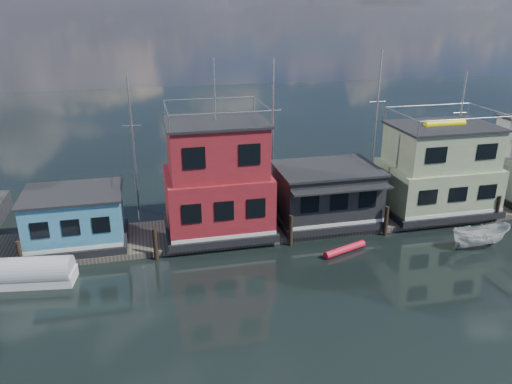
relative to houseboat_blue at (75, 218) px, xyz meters
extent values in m
plane|color=black|center=(18.00, -12.00, -2.21)|extent=(160.00, 160.00, 0.00)
cube|color=#595147|center=(18.00, 0.00, -2.01)|extent=(48.00, 5.00, 0.40)
cube|color=black|center=(0.00, 0.00, -1.56)|extent=(6.40, 4.90, 0.50)
cube|color=teal|center=(0.00, 0.00, 0.19)|extent=(6.00, 4.50, 3.00)
cube|color=black|center=(0.00, 0.00, 1.77)|extent=(6.30, 4.80, 0.16)
cube|color=black|center=(9.50, 0.00, -1.56)|extent=(7.40, 5.90, 0.50)
cube|color=maroon|center=(9.50, 0.00, 0.57)|extent=(7.00, 5.50, 3.74)
cube|color=maroon|center=(9.50, 0.00, 4.17)|extent=(6.30, 4.95, 3.46)
cube|color=black|center=(9.50, 0.00, 5.97)|extent=(6.65, 5.23, 0.16)
cylinder|color=silver|center=(9.50, 0.00, 8.05)|extent=(0.08, 0.08, 4.00)
cube|color=black|center=(17.50, 0.00, -1.56)|extent=(7.40, 5.40, 0.50)
cube|color=black|center=(17.50, 0.00, 0.39)|extent=(7.00, 5.00, 3.40)
cube|color=black|center=(17.50, 0.00, 2.17)|extent=(7.30, 5.30, 0.16)
cube|color=black|center=(17.50, -2.80, 1.58)|extent=(7.00, 1.20, 0.12)
cube|color=black|center=(26.50, 0.00, -1.56)|extent=(8.40, 5.90, 0.50)
cube|color=#97A97C|center=(26.50, 0.00, 0.25)|extent=(8.00, 5.50, 3.12)
cube|color=#97A97C|center=(26.50, 0.00, 3.25)|extent=(7.20, 4.95, 2.88)
cube|color=black|center=(26.50, 0.00, 4.77)|extent=(7.60, 5.23, 0.16)
cylinder|color=#FFF406|center=(26.50, 0.00, 4.94)|extent=(3.20, 0.56, 0.56)
cylinder|color=#2D2116|center=(-3.00, -2.80, -1.11)|extent=(0.28, 0.28, 2.20)
cylinder|color=#2D2116|center=(5.00, -2.80, -1.11)|extent=(0.28, 0.28, 2.20)
cylinder|color=#2D2116|center=(14.00, -2.80, -1.11)|extent=(0.28, 0.28, 2.20)
cylinder|color=#2D2116|center=(21.00, -2.80, -1.11)|extent=(0.28, 0.28, 2.20)
cylinder|color=#2D2116|center=(30.00, -2.80, -1.11)|extent=(0.28, 0.28, 2.20)
cylinder|color=silver|center=(4.00, 6.00, 3.04)|extent=(0.16, 0.16, 10.50)
cylinder|color=silver|center=(4.00, 6.00, 4.62)|extent=(1.40, 0.06, 0.06)
cylinder|color=silver|center=(15.00, 6.00, 3.54)|extent=(0.16, 0.16, 11.50)
cylinder|color=silver|center=(15.00, 6.00, 5.27)|extent=(1.40, 0.06, 0.06)
cylinder|color=silver|center=(24.00, 6.00, 3.79)|extent=(0.16, 0.16, 12.00)
cylinder|color=silver|center=(24.00, 6.00, 5.59)|extent=(1.40, 0.06, 0.06)
cylinder|color=silver|center=(32.00, 6.00, 2.79)|extent=(0.16, 0.16, 10.00)
cylinder|color=silver|center=(32.00, 6.00, 4.29)|extent=(1.40, 0.06, 0.06)
imported|color=silver|center=(26.40, -5.90, -1.41)|extent=(4.19, 1.77, 1.59)
cylinder|color=red|center=(17.19, -4.65, -1.96)|extent=(3.27, 1.58, 0.48)
cube|color=silver|center=(-1.97, -4.13, -1.84)|extent=(4.54, 2.23, 0.73)
cylinder|color=#A6A6AA|center=(-1.97, -4.13, -1.43)|extent=(4.35, 2.30, 1.77)
camera|label=1|loc=(4.85, -31.99, 13.34)|focal=35.00mm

